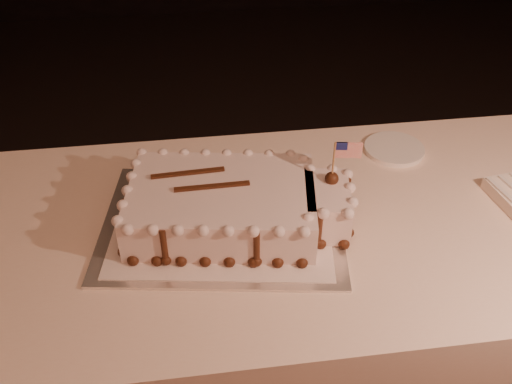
{
  "coord_description": "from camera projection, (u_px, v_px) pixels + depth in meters",
  "views": [
    {
      "loc": [
        -0.24,
        -0.42,
        1.65
      ],
      "look_at": [
        -0.1,
        0.61,
        0.84
      ],
      "focal_mm": 40.0,
      "sensor_mm": 36.0,
      "label": 1
    }
  ],
  "objects": [
    {
      "name": "room_shell",
      "position": [
        463.0,
        104.0,
        0.5
      ],
      "size": [
        6.1,
        8.1,
        2.9
      ],
      "color": "black",
      "rests_on": "ground"
    },
    {
      "name": "cake_board",
      "position": [
        223.0,
        223.0,
        1.36
      ],
      "size": [
        0.62,
        0.51,
        0.01
      ],
      "primitive_type": "cube",
      "rotation": [
        0.0,
        0.0,
        -0.15
      ],
      "color": "silver",
      "rests_on": "banquet_table"
    },
    {
      "name": "doily",
      "position": [
        223.0,
        222.0,
        1.35
      ],
      "size": [
        0.56,
        0.46,
        0.0
      ],
      "primitive_type": "cube",
      "rotation": [
        0.0,
        0.0,
        -0.15
      ],
      "color": "white",
      "rests_on": "cake_board"
    },
    {
      "name": "banquet_table",
      "position": [
        292.0,
        320.0,
        1.6
      ],
      "size": [
        2.4,
        0.8,
        0.75
      ],
      "primitive_type": "cube",
      "color": "#FFDDC5",
      "rests_on": "ground"
    },
    {
      "name": "side_plate",
      "position": [
        394.0,
        149.0,
        1.6
      ],
      "size": [
        0.17,
        0.17,
        0.01
      ],
      "primitive_type": "cylinder",
      "color": "white",
      "rests_on": "banquet_table"
    },
    {
      "name": "sheet_cake",
      "position": [
        235.0,
        205.0,
        1.32
      ],
      "size": [
        0.56,
        0.37,
        0.21
      ],
      "color": "white",
      "rests_on": "doily"
    }
  ]
}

